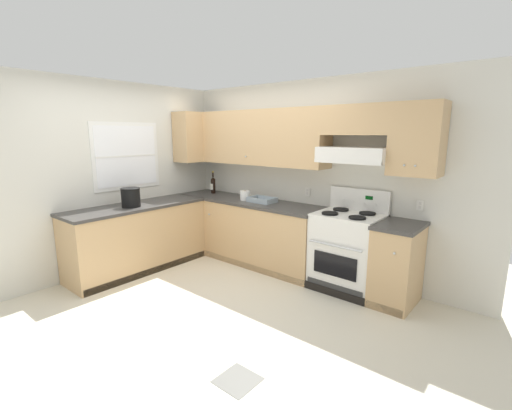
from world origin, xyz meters
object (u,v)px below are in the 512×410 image
(paper_towel_roll, at_px, (245,195))
(wine_bottle, at_px, (213,184))
(stove, at_px, (347,251))
(bowl, at_px, (262,200))
(bucket, at_px, (131,197))

(paper_towel_roll, bearing_deg, wine_bottle, 171.19)
(stove, bearing_deg, bowl, 179.91)
(stove, height_order, paper_towel_roll, stove)
(wine_bottle, distance_m, bucket, 1.44)
(stove, bearing_deg, paper_towel_roll, -178.54)
(paper_towel_roll, bearing_deg, bucket, -122.44)
(bucket, distance_m, paper_towel_roll, 1.56)
(bucket, bearing_deg, bowl, 50.54)
(paper_towel_roll, bearing_deg, bowl, 8.61)
(stove, bearing_deg, wine_bottle, 178.02)
(stove, bearing_deg, bucket, -150.81)
(wine_bottle, bearing_deg, paper_towel_roll, -8.81)
(bowl, distance_m, paper_towel_roll, 0.29)
(wine_bottle, distance_m, paper_towel_roll, 0.81)
(wine_bottle, relative_size, paper_towel_roll, 2.56)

